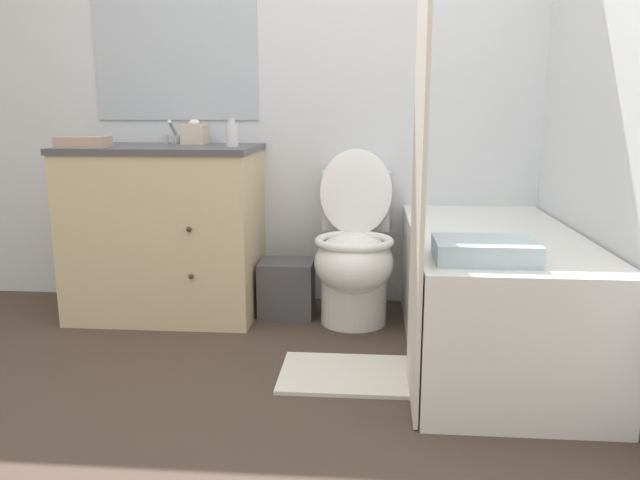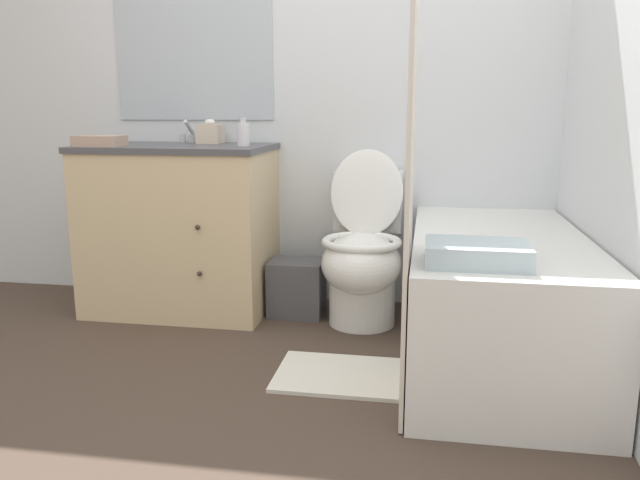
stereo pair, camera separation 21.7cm
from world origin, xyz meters
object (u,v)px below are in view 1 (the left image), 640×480
Objects in this scene: vanity_cabinet at (167,229)px; bath_towel_folded at (485,250)px; sink_faucet at (175,137)px; toilet at (354,256)px; bathtub at (491,293)px; tissue_box at (195,134)px; hand_towel_folded at (83,142)px; soap_dispenser at (232,134)px; bath_mat at (347,374)px; wastebasket at (287,288)px.

vanity_cabinet reaches higher than bath_towel_folded.
sink_faucet reaches higher than vanity_cabinet.
bathtub is at bearing -32.01° from toilet.
tissue_box reaches higher than hand_towel_folded.
tissue_box is (-1.44, 0.60, 0.65)m from bathtub.
soap_dispenser is at bearing 161.70° from bathtub.
bath_mat is (0.96, -0.73, -0.43)m from vanity_cabinet.
bath_towel_folded is at bearing -40.19° from soap_dispenser.
sink_faucet is 0.44m from soap_dispenser.
vanity_cabinet is 0.65× the size of bathtub.
sink_faucet is 1.00m from wastebasket.
bathtub is at bearing -24.86° from wastebasket.
tissue_box reaches higher than wastebasket.
soap_dispenser is (0.24, -0.21, 0.01)m from tissue_box.
hand_towel_folded is 0.66× the size of bath_towel_folded.
tissue_box is 0.91× the size of soap_dispenser.
tissue_box is 0.32m from soap_dispenser.
hand_towel_folded reaches higher than toilet.
vanity_cabinet is at bearing 142.75° from bath_mat.
bathtub reaches higher than wastebasket.
bath_towel_folded is at bearing -62.01° from toilet.
bath_towel_folded is 0.76m from bath_mat.
bath_towel_folded is at bearing -33.34° from vanity_cabinet.
wastebasket is 0.82m from soap_dispenser.
tissue_box reaches higher than bath_mat.
bath_mat is (1.28, -0.54, -0.88)m from hand_towel_folded.
bathtub is (1.56, -0.43, -0.17)m from vanity_cabinet.
soap_dispenser is at bearing -170.78° from wastebasket.
soap_dispenser is at bearing 130.83° from bath_mat.
hand_towel_folded is at bearing 172.45° from bathtub.
vanity_cabinet is 0.58m from hand_towel_folded.
hand_towel_folded is at bearing -149.76° from vanity_cabinet.
sink_faucet is 0.42× the size of bath_towel_folded.
bath_mat is at bearing -49.17° from soap_dispenser.
vanity_cabinet is at bearing 173.92° from soap_dispenser.
toilet is 1.02m from bath_towel_folded.
tissue_box reaches higher than bathtub.
soap_dispenser is (0.36, -0.04, 0.48)m from vanity_cabinet.
soap_dispenser is at bearing 12.20° from hand_towel_folded.
toilet is at bearing 89.69° from bath_mat.
sink_faucet is 1.03× the size of soap_dispenser.
tissue_box is 0.56× the size of hand_towel_folded.
soap_dispenser reaches higher than vanity_cabinet.
hand_towel_folded reaches higher than bathtub.
wastebasket is (-0.35, 0.06, -0.19)m from toilet.
soap_dispenser is (-0.25, -0.04, 0.78)m from wastebasket.
vanity_cabinet is 1.11× the size of toilet.
wastebasket is at bearing 0.25° from vanity_cabinet.
soap_dispenser reaches higher than wastebasket.
hand_towel_folded reaches higher than bath_towel_folded.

